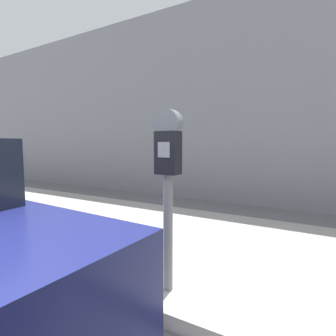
% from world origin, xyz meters
% --- Properties ---
extents(sidewalk, '(24.00, 2.80, 0.13)m').
position_xyz_m(sidewalk, '(0.00, 2.20, 0.06)').
color(sidewalk, '#9E9B96').
rests_on(sidewalk, ground_plane).
extents(building_facade, '(24.00, 0.30, 4.54)m').
position_xyz_m(building_facade, '(0.00, 5.11, 2.27)').
color(building_facade, gray).
rests_on(building_facade, ground_plane).
extents(parking_meter, '(0.22, 0.13, 1.45)m').
position_xyz_m(parking_meter, '(0.44, 1.08, 1.10)').
color(parking_meter, slate).
rests_on(parking_meter, sidewalk).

